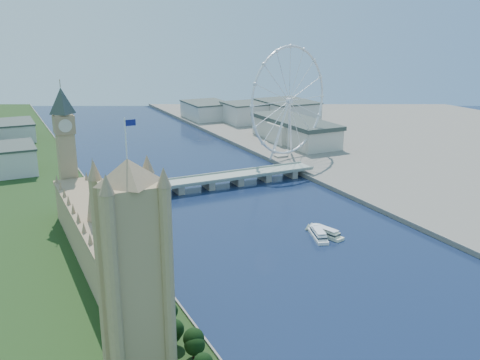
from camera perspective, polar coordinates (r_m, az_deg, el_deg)
tree_row at (r=244.67m, az=-4.59°, el=-18.56°), size 8.53×152.53×22.02m
victoria_tower at (r=227.47m, az=-11.29°, el=-8.69°), size 28.16×28.16×112.00m
parliament_range at (r=346.43m, az=-14.83°, el=-6.42°), size 24.00×200.00×70.00m
big_ben at (r=435.35m, az=-18.18°, el=4.59°), size 20.02×20.02×110.00m
westminster_bridge at (r=502.90m, az=-3.42°, el=-0.13°), size 220.00×22.00×9.50m
london_eye at (r=591.43m, az=5.27°, el=8.38°), size 113.60×39.12×124.30m
county_hall at (r=694.68m, az=5.83°, el=3.90°), size 54.00×144.00×35.00m
city_skyline at (r=751.97m, az=-8.36°, el=6.09°), size 505.00×280.00×32.00m
tour_boat_near at (r=393.88m, az=8.33°, el=-6.10°), size 17.90×33.07×7.12m
tour_boat_far at (r=397.56m, az=9.15°, el=-5.92°), size 15.89×31.78×6.81m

